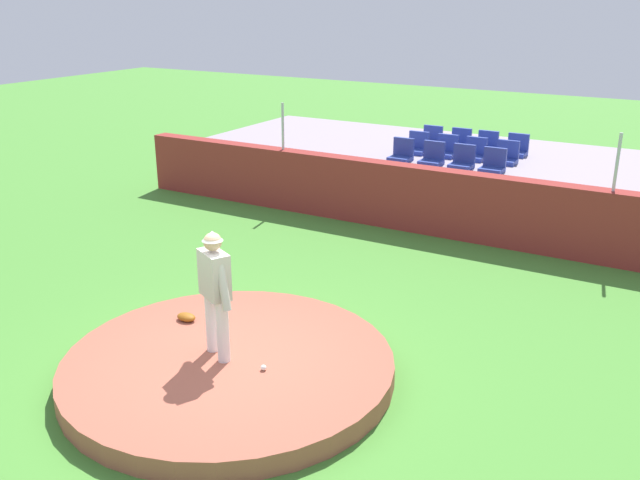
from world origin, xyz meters
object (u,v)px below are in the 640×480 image
at_px(stadium_chair_1, 432,157).
at_px(stadium_chair_5, 446,150).
at_px(pitcher, 215,285).
at_px(stadium_chair_0, 402,154).
at_px(stadium_chair_2, 462,161).
at_px(stadium_chair_10, 487,146).
at_px(baseball, 264,368).
at_px(fielding_glove, 186,317).
at_px(stadium_chair_7, 506,156).
at_px(stadium_chair_9, 460,143).
at_px(stadium_chair_4, 417,147).
at_px(stadium_chair_3, 493,164).
at_px(stadium_chair_11, 517,149).
at_px(stadium_chair_8, 431,140).
at_px(stadium_chair_6, 475,153).

bearing_deg(stadium_chair_1, stadium_chair_5, -89.04).
distance_m(pitcher, stadium_chair_0, 7.97).
bearing_deg(stadium_chair_2, stadium_chair_10, -89.13).
relative_size(baseball, fielding_glove, 0.25).
bearing_deg(stadium_chair_5, stadium_chair_7, -179.43).
relative_size(fielding_glove, stadium_chair_1, 0.60).
bearing_deg(stadium_chair_9, pitcher, 91.07).
bearing_deg(fielding_glove, stadium_chair_5, -94.29).
bearing_deg(pitcher, stadium_chair_2, 113.31).
distance_m(stadium_chair_2, stadium_chair_4, 1.68).
bearing_deg(stadium_chair_3, stadium_chair_1, 0.19).
height_order(baseball, stadium_chair_0, stadium_chair_0).
bearing_deg(stadium_chair_2, stadium_chair_3, 179.29).
xyz_separation_m(stadium_chair_5, stadium_chair_7, (1.40, 0.01, 0.00)).
xyz_separation_m(stadium_chair_2, stadium_chair_10, (-0.03, 1.79, 0.00)).
distance_m(stadium_chair_1, stadium_chair_9, 1.81).
height_order(stadium_chair_5, stadium_chair_9, same).
distance_m(stadium_chair_1, stadium_chair_10, 1.92).
bearing_deg(stadium_chair_1, stadium_chair_4, -50.68).
relative_size(stadium_chair_4, stadium_chair_5, 1.00).
distance_m(stadium_chair_2, stadium_chair_5, 1.13).
relative_size(stadium_chair_5, stadium_chair_7, 1.00).
xyz_separation_m(pitcher, stadium_chair_3, (1.19, 7.92, 0.08)).
distance_m(pitcher, stadium_chair_11, 9.81).
bearing_deg(stadium_chair_8, stadium_chair_4, 89.56).
bearing_deg(stadium_chair_2, stadium_chair_11, -110.69).
xyz_separation_m(baseball, fielding_glove, (-1.78, 0.61, 0.02)).
relative_size(stadium_chair_7, stadium_chair_9, 1.00).
distance_m(stadium_chair_2, stadium_chair_6, 0.91).
height_order(stadium_chair_0, stadium_chair_9, same).
xyz_separation_m(stadium_chair_3, stadium_chair_9, (-1.37, 1.81, 0.00)).
bearing_deg(baseball, fielding_glove, 160.97).
bearing_deg(stadium_chair_3, stadium_chair_11, -90.22).
bearing_deg(stadium_chair_0, stadium_chair_5, -128.80).
xyz_separation_m(stadium_chair_9, stadium_chair_10, (0.66, -0.01, 0.00)).
bearing_deg(stadium_chair_2, stadium_chair_4, -31.93).
distance_m(stadium_chair_9, stadium_chair_11, 1.38).
bearing_deg(stadium_chair_8, fielding_glove, 89.14).
bearing_deg(stadium_chair_11, stadium_chair_9, 0.38).
xyz_separation_m(stadium_chair_5, stadium_chair_6, (0.68, 0.02, 0.00)).
bearing_deg(stadium_chair_2, stadium_chair_5, -51.71).
distance_m(baseball, stadium_chair_10, 9.81).
xyz_separation_m(stadium_chair_5, stadium_chair_11, (1.39, 0.92, 0.00)).
height_order(stadium_chair_6, stadium_chair_7, same).
bearing_deg(fielding_glove, stadium_chair_9, -93.76).
bearing_deg(fielding_glove, stadium_chair_0, -89.39).
distance_m(stadium_chair_0, stadium_chair_11, 2.78).
xyz_separation_m(stadium_chair_6, stadium_chair_9, (-0.67, 0.90, 0.00)).
distance_m(baseball, stadium_chair_6, 8.93).
height_order(fielding_glove, stadium_chair_11, stadium_chair_11).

